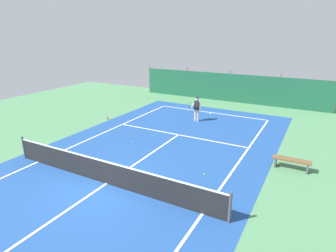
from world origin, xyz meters
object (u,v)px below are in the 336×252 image
Objects in this scene: tennis_ball_by_sideline at (152,136)px; water_bottle at (107,118)px; tennis_net at (106,172)px; courtside_bench at (292,162)px; tennis_ball_midcourt at (133,142)px; tennis_ball_near_player at (204,174)px; tennis_player at (197,107)px; parked_car at (257,88)px.

tennis_ball_by_sideline is 4.69m from water_bottle.
tennis_net reaches higher than courtside_bench.
tennis_net is at bearing -49.99° from water_bottle.
tennis_ball_midcourt is 1.36m from tennis_ball_by_sideline.
tennis_ball_near_player is (3.16, 2.55, -0.48)m from tennis_net.
tennis_ball_near_player is 5.23m from tennis_ball_by_sideline.
water_bottle is (-5.53, -2.65, -0.84)m from tennis_player.
tennis_net is 8.88m from water_bottle.
tennis_net is 42.17× the size of water_bottle.
tennis_ball_by_sideline is (-1.22, 5.41, -0.48)m from tennis_net.
tennis_player is 1.03× the size of courtside_bench.
tennis_ball_midcourt is at bearing -109.22° from tennis_ball_by_sideline.
tennis_net is 4.48m from tennis_ball_midcourt.
tennis_player is 24.85× the size of tennis_ball_by_sideline.
tennis_ball_near_player is 16.82m from parked_car.
tennis_ball_near_player is 0.04× the size of courtside_bench.
tennis_player reaches higher than tennis_ball_near_player.
tennis_ball_near_player is at bearing 119.03° from tennis_player.
tennis_net is 4.09m from tennis_ball_near_player.
tennis_ball_near_player is (3.33, -6.90, -0.93)m from tennis_player.
tennis_player is 4.27m from tennis_ball_by_sideline.
water_bottle is (-12.01, 1.91, -0.25)m from courtside_bench.
tennis_player reaches higher than courtside_bench.
courtside_bench is (7.53, -0.53, 0.34)m from tennis_ball_by_sideline.
tennis_player is at bearing 115.77° from tennis_ball_near_player.
tennis_player is 24.85× the size of tennis_ball_near_player.
parked_car is (-1.47, 16.74, 0.81)m from tennis_ball_near_player.
courtside_bench is (7.98, 0.75, 0.34)m from tennis_ball_midcourt.
tennis_player is at bearing 144.86° from courtside_bench.
water_bottle reaches higher than tennis_ball_by_sideline.
tennis_ball_midcourt is at bearing 111.99° from tennis_net.
courtside_bench is 6.67× the size of water_bottle.
tennis_net is 153.33× the size of tennis_ball_midcourt.
tennis_net is 19.36m from parked_car.
courtside_bench is at bearing 36.51° from tennis_ball_near_player.
tennis_net reaches higher than tennis_ball_by_sideline.
courtside_bench is at bearing -9.04° from water_bottle.
parked_car reaches higher than water_bottle.
tennis_ball_midcourt is 0.28× the size of water_bottle.
water_bottle is (-5.70, 6.79, -0.39)m from tennis_net.
parked_car is 17.92× the size of water_bottle.
water_bottle reaches higher than tennis_ball_midcourt.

